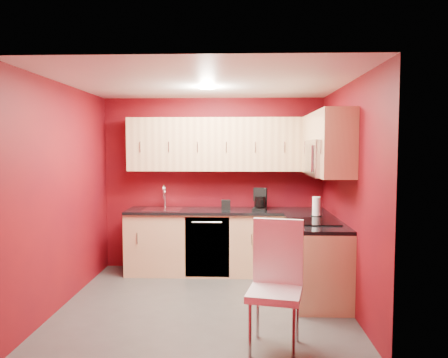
# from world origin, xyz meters

# --- Properties ---
(floor) EXTENTS (3.20, 3.20, 0.00)m
(floor) POSITION_xyz_m (0.00, 0.00, 0.00)
(floor) COLOR #44413F
(floor) RESTS_ON ground
(ceiling) EXTENTS (3.20, 3.20, 0.00)m
(ceiling) POSITION_xyz_m (0.00, 0.00, 2.50)
(ceiling) COLOR white
(ceiling) RESTS_ON wall_back
(wall_back) EXTENTS (3.20, 0.00, 3.20)m
(wall_back) POSITION_xyz_m (0.00, 1.50, 1.25)
(wall_back) COLOR maroon
(wall_back) RESTS_ON floor
(wall_front) EXTENTS (3.20, 0.00, 3.20)m
(wall_front) POSITION_xyz_m (0.00, -1.50, 1.25)
(wall_front) COLOR maroon
(wall_front) RESTS_ON floor
(wall_left) EXTENTS (0.00, 3.00, 3.00)m
(wall_left) POSITION_xyz_m (-1.60, 0.00, 1.25)
(wall_left) COLOR maroon
(wall_left) RESTS_ON floor
(wall_right) EXTENTS (0.00, 3.00, 3.00)m
(wall_right) POSITION_xyz_m (1.60, 0.00, 1.25)
(wall_right) COLOR maroon
(wall_right) RESTS_ON floor
(base_cabinets_back) EXTENTS (2.80, 0.60, 0.87)m
(base_cabinets_back) POSITION_xyz_m (0.20, 1.20, 0.43)
(base_cabinets_back) COLOR #E0B280
(base_cabinets_back) RESTS_ON floor
(base_cabinets_right) EXTENTS (0.60, 1.30, 0.87)m
(base_cabinets_right) POSITION_xyz_m (1.30, 0.25, 0.43)
(base_cabinets_right) COLOR #E0B280
(base_cabinets_right) RESTS_ON floor
(countertop_back) EXTENTS (2.80, 0.63, 0.04)m
(countertop_back) POSITION_xyz_m (0.20, 1.19, 0.89)
(countertop_back) COLOR black
(countertop_back) RESTS_ON base_cabinets_back
(countertop_right) EXTENTS (0.63, 1.27, 0.04)m
(countertop_right) POSITION_xyz_m (1.29, 0.23, 0.89)
(countertop_right) COLOR black
(countertop_right) RESTS_ON base_cabinets_right
(upper_cabinets_back) EXTENTS (2.80, 0.35, 0.75)m
(upper_cabinets_back) POSITION_xyz_m (0.20, 1.32, 1.83)
(upper_cabinets_back) COLOR #E5BA81
(upper_cabinets_back) RESTS_ON wall_back
(upper_cabinets_right) EXTENTS (0.35, 1.55, 0.75)m
(upper_cabinets_right) POSITION_xyz_m (1.42, 0.44, 1.89)
(upper_cabinets_right) COLOR #E5BA81
(upper_cabinets_right) RESTS_ON wall_right
(microwave) EXTENTS (0.42, 0.76, 0.42)m
(microwave) POSITION_xyz_m (1.39, 0.20, 1.66)
(microwave) COLOR silver
(microwave) RESTS_ON upper_cabinets_right
(cooktop) EXTENTS (0.50, 0.55, 0.01)m
(cooktop) POSITION_xyz_m (1.28, 0.20, 0.92)
(cooktop) COLOR black
(cooktop) RESTS_ON countertop_right
(sink) EXTENTS (0.52, 0.42, 0.35)m
(sink) POSITION_xyz_m (-0.70, 1.20, 0.94)
(sink) COLOR silver
(sink) RESTS_ON countertop_back
(dishwasher_front) EXTENTS (0.60, 0.02, 0.82)m
(dishwasher_front) POSITION_xyz_m (-0.05, 0.91, 0.43)
(dishwasher_front) COLOR black
(dishwasher_front) RESTS_ON base_cabinets_back
(downlight) EXTENTS (0.20, 0.20, 0.01)m
(downlight) POSITION_xyz_m (0.00, 0.30, 2.48)
(downlight) COLOR white
(downlight) RESTS_ON ceiling
(coffee_maker) EXTENTS (0.22, 0.27, 0.30)m
(coffee_maker) POSITION_xyz_m (0.67, 1.15, 1.06)
(coffee_maker) COLOR black
(coffee_maker) RESTS_ON countertop_back
(napkin_holder) EXTENTS (0.13, 0.13, 0.14)m
(napkin_holder) POSITION_xyz_m (0.19, 1.18, 0.98)
(napkin_holder) COLOR black
(napkin_holder) RESTS_ON countertop_back
(paper_towel) EXTENTS (0.18, 0.18, 0.25)m
(paper_towel) POSITION_xyz_m (1.36, 0.64, 1.03)
(paper_towel) COLOR white
(paper_towel) RESTS_ON countertop_right
(dining_chair) EXTENTS (0.55, 0.56, 1.13)m
(dining_chair) POSITION_xyz_m (0.70, -1.13, 0.57)
(dining_chair) COLOR white
(dining_chair) RESTS_ON floor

